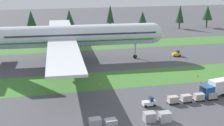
# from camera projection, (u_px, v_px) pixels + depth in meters

# --- Properties ---
(grass_strip_near) EXTENTS (320.00, 13.06, 0.01)m
(grass_strip_near) POSITION_uv_depth(u_px,v_px,m) (133.00, 78.00, 77.64)
(grass_strip_near) COLOR #3D752D
(grass_strip_near) RESTS_ON ground
(grass_strip_far) EXTENTS (320.00, 13.06, 0.01)m
(grass_strip_far) POSITION_uv_depth(u_px,v_px,m) (103.00, 45.00, 113.33)
(grass_strip_far) COLOR #3D752D
(grass_strip_far) RESTS_ON ground
(airliner) EXTENTS (58.89, 72.51, 21.58)m
(airliner) POSITION_uv_depth(u_px,v_px,m) (66.00, 36.00, 90.22)
(airliner) COLOR silver
(airliner) RESTS_ON ground
(baggage_tug) EXTENTS (2.63, 1.36, 1.97)m
(baggage_tug) POSITION_uv_depth(u_px,v_px,m) (149.00, 102.00, 60.73)
(baggage_tug) COLOR silver
(baggage_tug) RESTS_ON ground
(cargo_dolly_lead) EXTENTS (2.23, 1.55, 1.55)m
(cargo_dolly_lead) POSITION_uv_depth(u_px,v_px,m) (173.00, 99.00, 61.91)
(cargo_dolly_lead) COLOR #A3A3A8
(cargo_dolly_lead) RESTS_ON ground
(cargo_dolly_second) EXTENTS (2.23, 1.55, 1.55)m
(cargo_dolly_second) POSITION_uv_depth(u_px,v_px,m) (186.00, 98.00, 62.61)
(cargo_dolly_second) COLOR #A3A3A8
(cargo_dolly_second) RESTS_ON ground
(cargo_dolly_third) EXTENTS (2.23, 1.55, 1.55)m
(cargo_dolly_third) POSITION_uv_depth(u_px,v_px,m) (199.00, 97.00, 63.31)
(cargo_dolly_third) COLOR #A3A3A8
(cargo_dolly_third) RESTS_ON ground
(cargo_dolly_fourth) EXTENTS (2.23, 1.55, 1.55)m
(cargo_dolly_fourth) POSITION_uv_depth(u_px,v_px,m) (212.00, 95.00, 64.01)
(cargo_dolly_fourth) COLOR #A3A3A8
(cargo_dolly_fourth) RESTS_ON ground
(catering_truck) EXTENTS (7.27, 3.61, 3.58)m
(catering_truck) POSITION_uv_depth(u_px,v_px,m) (216.00, 88.00, 65.44)
(catering_truck) COLOR #1E4C8E
(catering_truck) RESTS_ON ground
(pushback_tractor) EXTENTS (2.66, 1.43, 1.97)m
(pushback_tractor) POSITION_uv_depth(u_px,v_px,m) (177.00, 54.00, 98.11)
(pushback_tractor) COLOR yellow
(pushback_tractor) RESTS_ON ground
(uld_container_0) EXTENTS (2.10, 1.73, 1.53)m
(uld_container_0) POSITION_uv_depth(u_px,v_px,m) (95.00, 123.00, 52.51)
(uld_container_0) COLOR #A3A3A8
(uld_container_0) RESTS_ON ground
(uld_container_1) EXTENTS (2.18, 1.83, 1.53)m
(uld_container_1) POSITION_uv_depth(u_px,v_px,m) (111.00, 123.00, 52.20)
(uld_container_1) COLOR #A3A3A8
(uld_container_1) RESTS_ON ground
(uld_container_2) EXTENTS (2.05, 1.67, 1.66)m
(uld_container_2) POSITION_uv_depth(u_px,v_px,m) (149.00, 117.00, 54.49)
(uld_container_2) COLOR #A3A3A8
(uld_container_2) RESTS_ON ground
(uld_container_3) EXTENTS (2.03, 1.64, 1.74)m
(uld_container_3) POSITION_uv_depth(u_px,v_px,m) (165.00, 117.00, 54.42)
(uld_container_3) COLOR #A3A3A8
(uld_container_3) RESTS_ON ground
(taxiway_marker_0) EXTENTS (0.44, 0.44, 0.54)m
(taxiway_marker_0) POSITION_uv_depth(u_px,v_px,m) (200.00, 82.00, 73.87)
(taxiway_marker_0) COLOR orange
(taxiway_marker_0) RESTS_ON ground
(taxiway_marker_1) EXTENTS (0.44, 0.44, 0.61)m
(taxiway_marker_1) POSITION_uv_depth(u_px,v_px,m) (100.00, 84.00, 72.71)
(taxiway_marker_1) COLOR orange
(taxiway_marker_1) RESTS_ON ground
(taxiway_marker_2) EXTENTS (0.44, 0.44, 0.60)m
(taxiway_marker_2) POSITION_uv_depth(u_px,v_px,m) (197.00, 75.00, 78.57)
(taxiway_marker_2) COLOR orange
(taxiway_marker_2) RESTS_ON ground
(distant_tree_line) EXTENTS (187.18, 10.37, 12.58)m
(distant_tree_line) POSITION_uv_depth(u_px,v_px,m) (65.00, 18.00, 136.53)
(distant_tree_line) COLOR #4C3823
(distant_tree_line) RESTS_ON ground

